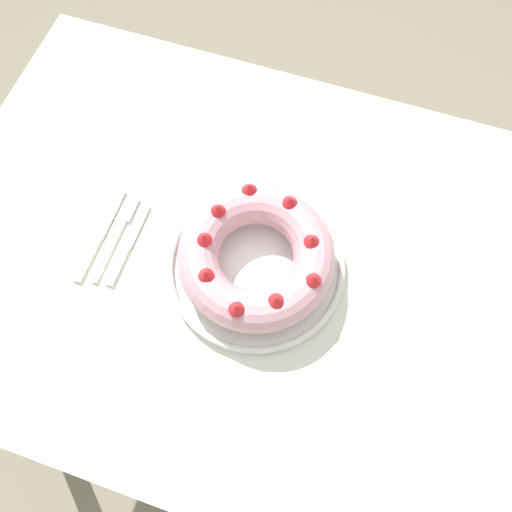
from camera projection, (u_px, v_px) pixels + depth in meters
name	position (u px, v px, depth m)	size (l,w,h in m)	color
ground_plane	(252.00, 340.00, 1.64)	(8.00, 8.00, 0.00)	gray
dining_table	(250.00, 275.00, 1.05)	(1.27, 0.91, 0.73)	silver
serving_dish	(256.00, 266.00, 0.94)	(0.34, 0.34, 0.02)	white
bundt_cake	(256.00, 256.00, 0.89)	(0.28, 0.28, 0.09)	#E09EAD
fork	(118.00, 232.00, 0.98)	(0.02, 0.19, 0.01)	white
serving_knife	(97.00, 241.00, 0.97)	(0.02, 0.21, 0.01)	white
cake_knife	(126.00, 250.00, 0.96)	(0.02, 0.18, 0.01)	white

